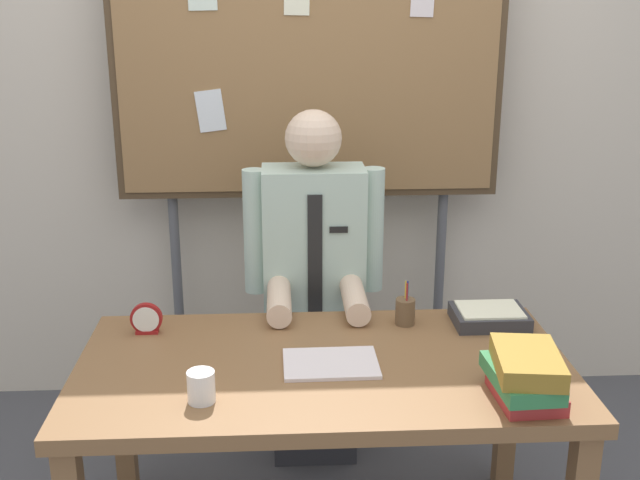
{
  "coord_description": "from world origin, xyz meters",
  "views": [
    {
      "loc": [
        -0.13,
        -2.24,
        1.86
      ],
      "look_at": [
        0.0,
        0.2,
        1.08
      ],
      "focal_mm": 43.29,
      "sensor_mm": 36.0,
      "label": 1
    }
  ],
  "objects_px": {
    "person": "(314,301)",
    "paper_tray": "(489,316)",
    "book_stack": "(525,375)",
    "coffee_mug": "(201,387)",
    "pen_holder": "(405,311)",
    "desk": "(323,387)",
    "bulletin_board": "(309,62)",
    "desk_clock": "(146,320)",
    "open_notebook": "(331,363)"
  },
  "relations": [
    {
      "from": "book_stack",
      "to": "desk_clock",
      "type": "height_order",
      "value": "book_stack"
    },
    {
      "from": "book_stack",
      "to": "open_notebook",
      "type": "height_order",
      "value": "book_stack"
    },
    {
      "from": "person",
      "to": "bulletin_board",
      "type": "height_order",
      "value": "bulletin_board"
    },
    {
      "from": "coffee_mug",
      "to": "pen_holder",
      "type": "height_order",
      "value": "pen_holder"
    },
    {
      "from": "book_stack",
      "to": "paper_tray",
      "type": "distance_m",
      "value": 0.56
    },
    {
      "from": "open_notebook",
      "to": "desk_clock",
      "type": "relative_size",
      "value": 2.72
    },
    {
      "from": "person",
      "to": "pen_holder",
      "type": "height_order",
      "value": "person"
    },
    {
      "from": "bulletin_board",
      "to": "desk_clock",
      "type": "relative_size",
      "value": 19.99
    },
    {
      "from": "coffee_mug",
      "to": "pen_holder",
      "type": "relative_size",
      "value": 0.59
    },
    {
      "from": "bulletin_board",
      "to": "book_stack",
      "type": "xyz_separation_m",
      "value": [
        0.57,
        -1.34,
        -0.78
      ]
    },
    {
      "from": "book_stack",
      "to": "desk",
      "type": "bearing_deg",
      "value": 154.14
    },
    {
      "from": "bulletin_board",
      "to": "paper_tray",
      "type": "distance_m",
      "value": 1.3
    },
    {
      "from": "person",
      "to": "book_stack",
      "type": "distance_m",
      "value": 1.1
    },
    {
      "from": "desk_clock",
      "to": "desk",
      "type": "bearing_deg",
      "value": -23.38
    },
    {
      "from": "person",
      "to": "paper_tray",
      "type": "relative_size",
      "value": 5.58
    },
    {
      "from": "person",
      "to": "open_notebook",
      "type": "relative_size",
      "value": 4.81
    },
    {
      "from": "desk",
      "to": "pen_holder",
      "type": "relative_size",
      "value": 9.91
    },
    {
      "from": "desk",
      "to": "desk_clock",
      "type": "bearing_deg",
      "value": 156.62
    },
    {
      "from": "desk",
      "to": "coffee_mug",
      "type": "height_order",
      "value": "coffee_mug"
    },
    {
      "from": "person",
      "to": "pen_holder",
      "type": "bearing_deg",
      "value": -49.88
    },
    {
      "from": "open_notebook",
      "to": "desk_clock",
      "type": "height_order",
      "value": "desk_clock"
    },
    {
      "from": "open_notebook",
      "to": "paper_tray",
      "type": "xyz_separation_m",
      "value": [
        0.59,
        0.3,
        0.02
      ]
    },
    {
      "from": "desk",
      "to": "coffee_mug",
      "type": "xyz_separation_m",
      "value": [
        -0.37,
        -0.23,
        0.13
      ]
    },
    {
      "from": "book_stack",
      "to": "open_notebook",
      "type": "relative_size",
      "value": 0.98
    },
    {
      "from": "book_stack",
      "to": "open_notebook",
      "type": "xyz_separation_m",
      "value": [
        -0.54,
        0.25,
        -0.07
      ]
    },
    {
      "from": "book_stack",
      "to": "pen_holder",
      "type": "relative_size",
      "value": 1.84
    },
    {
      "from": "pen_holder",
      "to": "paper_tray",
      "type": "relative_size",
      "value": 0.62
    },
    {
      "from": "desk",
      "to": "paper_tray",
      "type": "bearing_deg",
      "value": 24.37
    },
    {
      "from": "desk_clock",
      "to": "open_notebook",
      "type": "bearing_deg",
      "value": -24.17
    },
    {
      "from": "desk",
      "to": "pen_holder",
      "type": "xyz_separation_m",
      "value": [
        0.31,
        0.29,
        0.14
      ]
    },
    {
      "from": "paper_tray",
      "to": "coffee_mug",
      "type": "bearing_deg",
      "value": -152.7
    },
    {
      "from": "desk_clock",
      "to": "paper_tray",
      "type": "relative_size",
      "value": 0.43
    },
    {
      "from": "person",
      "to": "open_notebook",
      "type": "xyz_separation_m",
      "value": [
        0.02,
        -0.68,
        0.06
      ]
    },
    {
      "from": "coffee_mug",
      "to": "pen_holder",
      "type": "distance_m",
      "value": 0.85
    },
    {
      "from": "desk",
      "to": "bulletin_board",
      "type": "relative_size",
      "value": 0.72
    },
    {
      "from": "person",
      "to": "paper_tray",
      "type": "height_order",
      "value": "person"
    },
    {
      "from": "desk_clock",
      "to": "paper_tray",
      "type": "xyz_separation_m",
      "value": [
        1.21,
        0.02,
        -0.02
      ]
    },
    {
      "from": "desk_clock",
      "to": "coffee_mug",
      "type": "xyz_separation_m",
      "value": [
        0.23,
        -0.49,
        -0.0
      ]
    },
    {
      "from": "person",
      "to": "open_notebook",
      "type": "distance_m",
      "value": 0.68
    },
    {
      "from": "person",
      "to": "desk_clock",
      "type": "xyz_separation_m",
      "value": [
        -0.6,
        -0.4,
        0.1
      ]
    },
    {
      "from": "pen_holder",
      "to": "paper_tray",
      "type": "height_order",
      "value": "pen_holder"
    },
    {
      "from": "paper_tray",
      "to": "book_stack",
      "type": "bearing_deg",
      "value": -94.8
    },
    {
      "from": "book_stack",
      "to": "coffee_mug",
      "type": "relative_size",
      "value": 3.11
    },
    {
      "from": "desk_clock",
      "to": "paper_tray",
      "type": "height_order",
      "value": "desk_clock"
    },
    {
      "from": "desk_clock",
      "to": "bulletin_board",
      "type": "bearing_deg",
      "value": 53.25
    },
    {
      "from": "desk_clock",
      "to": "pen_holder",
      "type": "height_order",
      "value": "pen_holder"
    },
    {
      "from": "person",
      "to": "book_stack",
      "type": "xyz_separation_m",
      "value": [
        0.57,
        -0.93,
        0.14
      ]
    },
    {
      "from": "desk",
      "to": "paper_tray",
      "type": "distance_m",
      "value": 0.68
    },
    {
      "from": "desk",
      "to": "person",
      "type": "height_order",
      "value": "person"
    },
    {
      "from": "coffee_mug",
      "to": "paper_tray",
      "type": "bearing_deg",
      "value": 27.3
    }
  ]
}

